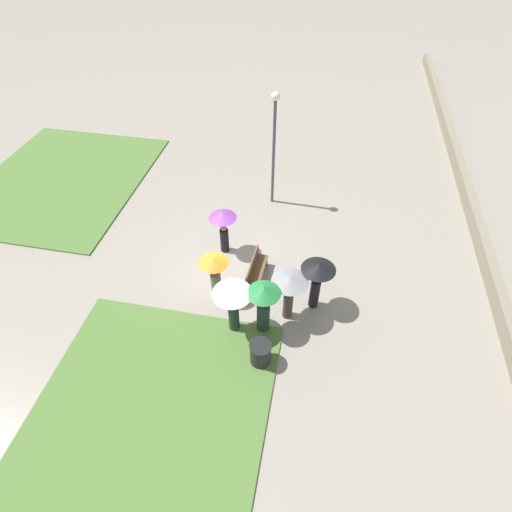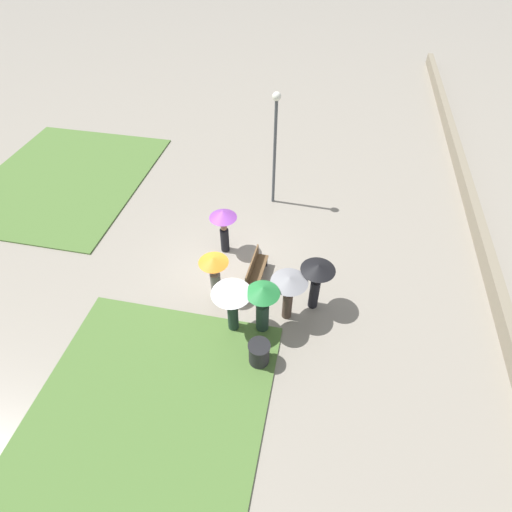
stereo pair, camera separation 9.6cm
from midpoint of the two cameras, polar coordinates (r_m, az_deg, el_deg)
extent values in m
plane|color=gray|center=(14.42, -3.98, -1.40)|extent=(90.00, 90.00, 0.00)
cube|color=#4C7033|center=(11.28, -18.27, -27.37)|extent=(9.68, 6.20, 0.06)
cube|color=#4C7033|center=(20.51, -25.59, 9.92)|extent=(8.56, 7.11, 0.06)
cube|color=gray|center=(15.18, 31.58, -5.41)|extent=(45.00, 0.35, 0.61)
cube|color=brown|center=(13.63, 0.38, -2.19)|extent=(1.66, 0.49, 0.05)
cube|color=brown|center=(13.47, -0.36, -1.33)|extent=(1.64, 0.12, 0.45)
cube|color=#232326|center=(13.33, -0.37, -5.05)|extent=(0.10, 0.38, 0.40)
cube|color=#232326|center=(14.27, 1.07, -0.75)|extent=(0.10, 0.38, 0.40)
cylinder|color=#474C51|center=(16.05, 2.84, 14.09)|extent=(0.12, 0.12, 4.38)
sphere|color=white|center=(14.98, 3.18, 21.82)|extent=(0.32, 0.32, 0.32)
cylinder|color=#232326|center=(11.71, 0.69, -13.79)|extent=(0.60, 0.60, 0.81)
cylinder|color=black|center=(11.36, 0.70, -12.70)|extent=(0.64, 0.64, 0.03)
cylinder|color=black|center=(12.91, 8.51, -5.36)|extent=(0.44, 0.44, 1.15)
sphere|color=brown|center=(12.41, 8.84, -3.37)|extent=(0.20, 0.20, 0.20)
cylinder|color=#4C4C4F|center=(12.20, 8.98, -2.51)|extent=(0.02, 0.02, 0.35)
cone|color=black|center=(12.00, 9.12, -1.63)|extent=(1.06, 1.06, 0.20)
cylinder|color=#1E3328|center=(12.25, -3.07, -8.68)|extent=(0.46, 0.46, 1.14)
sphere|color=brown|center=(11.71, -3.20, -6.74)|extent=(0.20, 0.20, 0.20)
cylinder|color=#4C4C4F|center=(11.50, -3.25, -5.89)|extent=(0.02, 0.02, 0.35)
cone|color=white|center=(11.28, -3.31, -4.98)|extent=(1.17, 1.17, 0.22)
cylinder|color=#1E3328|center=(12.21, 1.15, -8.70)|extent=(0.55, 0.55, 1.16)
sphere|color=#997051|center=(11.67, 1.20, -6.73)|extent=(0.20, 0.20, 0.20)
cylinder|color=#4C4C4F|center=(11.46, 1.22, -5.89)|extent=(0.02, 0.02, 0.35)
cone|color=#237A38|center=(11.23, 1.24, -4.92)|extent=(0.99, 0.99, 0.25)
cylinder|color=#47382D|center=(12.59, 4.70, -7.02)|extent=(0.43, 0.43, 1.06)
sphere|color=tan|center=(12.09, 4.88, -5.15)|extent=(0.22, 0.22, 0.22)
cylinder|color=#4C4C4F|center=(11.87, 4.97, -4.26)|extent=(0.02, 0.02, 0.35)
cone|color=gray|center=(11.67, 5.05, -3.40)|extent=(1.12, 1.12, 0.18)
cylinder|color=slate|center=(13.19, -5.54, -4.05)|extent=(0.37, 0.37, 1.00)
sphere|color=#997051|center=(12.75, -5.73, -2.29)|extent=(0.19, 0.19, 0.19)
cylinder|color=#4C4C4F|center=(12.55, -5.81, -1.46)|extent=(0.02, 0.02, 0.35)
cone|color=orange|center=(12.36, -5.90, -0.60)|extent=(0.95, 0.95, 0.19)
cylinder|color=black|center=(14.68, -4.29, 2.29)|extent=(0.39, 0.39, 0.99)
sphere|color=#997051|center=(14.27, -4.42, 4.08)|extent=(0.23, 0.23, 0.23)
cylinder|color=#4C4C4F|center=(14.09, -4.49, 4.97)|extent=(0.02, 0.02, 0.35)
cone|color=#703389|center=(13.89, -4.56, 5.97)|extent=(0.97, 0.97, 0.28)
camera|label=1|loc=(0.05, -89.80, 0.20)|focal=28.00mm
camera|label=2|loc=(0.05, 90.20, -0.20)|focal=28.00mm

